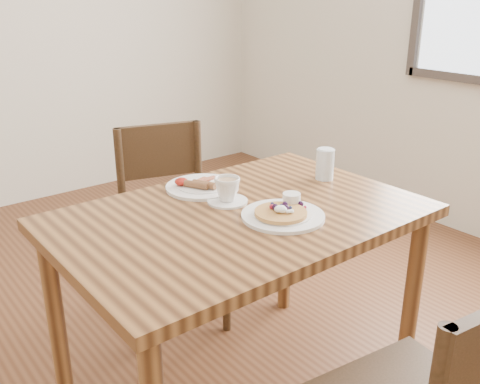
{
  "coord_description": "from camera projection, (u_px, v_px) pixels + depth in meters",
  "views": [
    {
      "loc": [
        -1.01,
        -1.28,
        1.44
      ],
      "look_at": [
        0.0,
        0.0,
        0.82
      ],
      "focal_mm": 40.0,
      "sensor_mm": 36.0,
      "label": 1
    }
  ],
  "objects": [
    {
      "name": "dining_table",
      "position": [
        240.0,
        239.0,
        1.8
      ],
      "size": [
        1.2,
        0.8,
        0.75
      ],
      "color": "brown",
      "rests_on": "ground"
    },
    {
      "name": "teacup_saucer",
      "position": [
        227.0,
        191.0,
        1.83
      ],
      "size": [
        0.14,
        0.14,
        0.09
      ],
      "color": "white",
      "rests_on": "dining_table"
    },
    {
      "name": "pancake_plate",
      "position": [
        283.0,
        213.0,
        1.72
      ],
      "size": [
        0.27,
        0.27,
        0.06
      ],
      "color": "white",
      "rests_on": "dining_table"
    },
    {
      "name": "chair_far",
      "position": [
        169.0,
        216.0,
        2.38
      ],
      "size": [
        0.52,
        0.52,
        0.88
      ],
      "rotation": [
        0.0,
        0.0,
        2.86
      ],
      "color": "#3B2515",
      "rests_on": "ground"
    },
    {
      "name": "water_glass",
      "position": [
        325.0,
        164.0,
        2.05
      ],
      "size": [
        0.07,
        0.07,
        0.12
      ],
      "primitive_type": "cylinder",
      "color": "silver",
      "rests_on": "dining_table"
    },
    {
      "name": "breakfast_plate",
      "position": [
        201.0,
        186.0,
        1.97
      ],
      "size": [
        0.27,
        0.27,
        0.04
      ],
      "color": "white",
      "rests_on": "dining_table"
    }
  ]
}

